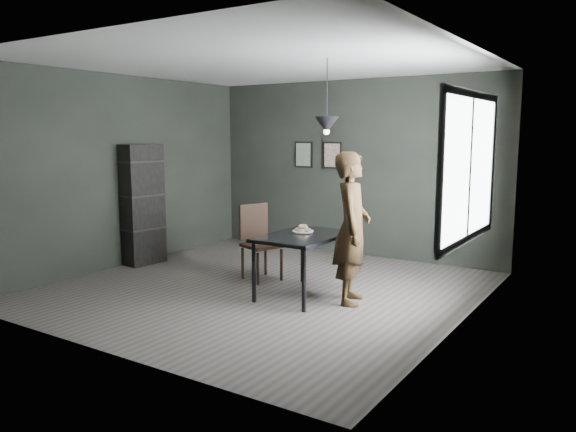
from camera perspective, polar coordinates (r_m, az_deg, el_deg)
The scene contains 13 objects.
ground at distance 7.21m, azimuth -2.57°, elevation -7.32°, with size 5.00×5.00×0.00m, color #393431.
back_wall at distance 9.11m, azimuth 6.57°, elevation 4.86°, with size 5.00×0.10×2.80m, color black.
ceiling at distance 6.99m, azimuth -2.73°, elevation 15.35°, with size 5.00×5.00×0.02m.
window_assembly at distance 6.06m, azimuth 17.97°, elevation 4.67°, with size 0.04×1.96×1.56m.
cafe_table at distance 6.73m, azimuth 1.56°, elevation -2.57°, with size 0.80×1.20×0.75m.
white_plate at distance 6.87m, azimuth 1.53°, elevation -1.62°, with size 0.23×0.23×0.01m, color white.
donut_pile at distance 6.87m, azimuth 1.53°, elevation -1.34°, with size 0.21×0.21×0.09m.
woman at distance 6.47m, azimuth 6.51°, elevation -1.23°, with size 0.64×0.42×1.75m, color black.
wood_chair at distance 7.56m, azimuth -3.07°, elevation -2.11°, with size 0.56×0.56×1.01m.
shelf_unit at distance 8.67m, azimuth -14.58°, elevation 1.13°, with size 0.34×0.60×1.79m, color black.
pendant_lamp at distance 6.57m, azimuth 3.95°, elevation 9.25°, with size 0.28×0.28×0.86m.
framed_print_left at distance 9.50m, azimuth 1.61°, elevation 6.26°, with size 0.34×0.04×0.44m.
framed_print_right at distance 9.23m, azimuth 4.54°, elevation 6.17°, with size 0.34×0.04×0.44m.
Camera 1 is at (4.04, -5.65, 1.94)m, focal length 35.00 mm.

